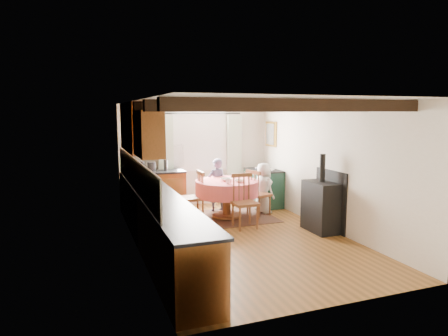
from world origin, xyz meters
name	(u,v)px	position (x,y,z in m)	size (l,w,h in m)	color
floor	(239,237)	(0.00, 0.00, 0.00)	(3.60, 5.50, 0.00)	brown
ceiling	(240,102)	(0.00, 0.00, 2.40)	(3.60, 5.50, 0.00)	white
wall_back	(196,155)	(0.00, 2.75, 1.20)	(3.60, 0.00, 2.40)	silver
wall_front	(335,205)	(0.00, -2.75, 1.20)	(3.60, 0.00, 2.40)	silver
wall_left	(136,177)	(-1.80, 0.00, 1.20)	(0.00, 5.50, 2.40)	silver
wall_right	(327,166)	(1.80, 0.00, 1.20)	(0.00, 5.50, 2.40)	silver
beam_a	(302,105)	(0.00, -2.00, 2.31)	(3.60, 0.16, 0.16)	black
beam_b	(266,106)	(0.00, -1.00, 2.31)	(3.60, 0.16, 0.16)	black
beam_c	(240,107)	(0.00, 0.00, 2.31)	(3.60, 0.16, 0.16)	black
beam_d	(220,108)	(0.00, 1.00, 2.31)	(3.60, 0.16, 0.16)	black
beam_e	(205,108)	(0.00, 2.00, 2.31)	(3.60, 0.16, 0.16)	black
splash_left	(134,174)	(-1.78, 0.30, 1.20)	(0.02, 4.50, 0.55)	beige
splash_back	(154,157)	(-1.00, 2.73, 1.20)	(1.40, 0.02, 0.55)	beige
base_cabinet_left	(156,221)	(-1.50, 0.00, 0.44)	(0.60, 5.30, 0.88)	brown
base_cabinet_back	(155,192)	(-1.05, 2.45, 0.44)	(1.30, 0.60, 0.88)	brown
worktop_left	(156,194)	(-1.48, 0.00, 0.90)	(0.64, 5.30, 0.04)	black
worktop_back	(155,172)	(-1.05, 2.43, 0.90)	(1.30, 0.64, 0.04)	black
wall_cabinet_glass	(135,127)	(-1.63, 1.20, 1.95)	(0.34, 1.80, 0.90)	brown
wall_cabinet_solid	(148,134)	(-1.63, -0.30, 1.90)	(0.34, 0.90, 0.70)	brown
window_frame	(200,139)	(0.10, 2.73, 1.60)	(1.34, 0.03, 1.54)	white
window_pane	(200,139)	(0.10, 2.74, 1.60)	(1.20, 0.01, 1.40)	white
curtain_left	(166,161)	(-0.75, 2.65, 1.10)	(0.35, 0.10, 2.10)	beige
curtain_right	(234,158)	(0.95, 2.65, 1.10)	(0.35, 0.10, 2.10)	beige
curtain_rod	(201,113)	(0.10, 2.65, 2.20)	(0.03, 0.03, 2.00)	black
wall_picture	(271,134)	(1.77, 2.30, 1.70)	(0.04, 0.50, 0.60)	gold
wall_plate	(237,134)	(1.05, 2.72, 1.70)	(0.30, 0.30, 0.02)	silver
rug	(227,217)	(0.26, 1.34, 0.01)	(1.94, 1.51, 0.01)	#41281E
dining_table	(227,199)	(0.26, 1.34, 0.40)	(1.33, 1.33, 0.80)	#D8624A
chair_near	(245,201)	(0.32, 0.50, 0.53)	(0.45, 0.47, 1.05)	brown
chair_left	(192,196)	(-0.48, 1.38, 0.51)	(0.44, 0.46, 1.03)	brown
chair_right	(259,193)	(0.97, 1.25, 0.51)	(0.43, 0.45, 1.01)	brown
aga_range	(264,187)	(1.47, 2.05, 0.45)	(0.63, 0.97, 0.90)	#193C2E
cast_iron_stove	(322,193)	(1.58, -0.18, 0.73)	(0.44, 0.73, 1.46)	black
child_far	(217,185)	(0.25, 1.96, 0.60)	(0.44, 0.29, 1.20)	#4B4B69
child_right	(263,188)	(1.16, 1.42, 0.56)	(0.55, 0.36, 1.12)	silver
bowl_a	(226,180)	(0.23, 1.29, 0.83)	(0.24, 0.24, 0.06)	silver
bowl_b	(239,181)	(0.43, 1.05, 0.83)	(0.19, 0.19, 0.06)	silver
cup	(228,181)	(0.15, 0.97, 0.85)	(0.11, 0.11, 0.10)	silver
canister_tall	(141,166)	(-1.35, 2.41, 1.04)	(0.14, 0.14, 0.24)	#262628
canister_wide	(152,166)	(-1.12, 2.46, 1.02)	(0.18, 0.18, 0.20)	#262628
canister_slim	(166,165)	(-0.81, 2.39, 1.04)	(0.09, 0.09, 0.25)	#262628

